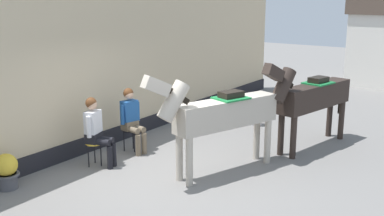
{
  "coord_description": "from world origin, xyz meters",
  "views": [
    {
      "loc": [
        4.93,
        -6.44,
        3.36
      ],
      "look_at": [
        -0.4,
        1.2,
        1.05
      ],
      "focal_mm": 43.74,
      "sensor_mm": 36.0,
      "label": 1
    }
  ],
  "objects_px": {
    "flower_planter_near": "(6,171)",
    "spare_stool_white": "(257,110)",
    "seated_visitor_near": "(96,128)",
    "saddled_horse_near": "(221,114)",
    "saddled_horse_far": "(312,97)",
    "seated_visitor_far": "(131,117)"
  },
  "relations": [
    {
      "from": "seated_visitor_near",
      "to": "saddled_horse_near",
      "type": "height_order",
      "value": "saddled_horse_near"
    },
    {
      "from": "seated_visitor_far",
      "to": "spare_stool_white",
      "type": "height_order",
      "value": "seated_visitor_far"
    },
    {
      "from": "saddled_horse_near",
      "to": "spare_stool_white",
      "type": "bearing_deg",
      "value": 105.95
    },
    {
      "from": "seated_visitor_far",
      "to": "saddled_horse_near",
      "type": "distance_m",
      "value": 2.25
    },
    {
      "from": "saddled_horse_near",
      "to": "saddled_horse_far",
      "type": "bearing_deg",
      "value": 70.76
    },
    {
      "from": "seated_visitor_near",
      "to": "flower_planter_near",
      "type": "bearing_deg",
      "value": -105.61
    },
    {
      "from": "seated_visitor_near",
      "to": "saddled_horse_far",
      "type": "xyz_separation_m",
      "value": [
        3.03,
        3.48,
        0.38
      ]
    },
    {
      "from": "seated_visitor_far",
      "to": "saddled_horse_far",
      "type": "xyz_separation_m",
      "value": [
        3.05,
        2.44,
        0.38
      ]
    },
    {
      "from": "seated_visitor_near",
      "to": "spare_stool_white",
      "type": "height_order",
      "value": "seated_visitor_near"
    },
    {
      "from": "flower_planter_near",
      "to": "spare_stool_white",
      "type": "relative_size",
      "value": 1.39
    },
    {
      "from": "seated_visitor_far",
      "to": "saddled_horse_near",
      "type": "xyz_separation_m",
      "value": [
        2.21,
        0.04,
        0.38
      ]
    },
    {
      "from": "saddled_horse_near",
      "to": "saddled_horse_far",
      "type": "relative_size",
      "value": 0.97
    },
    {
      "from": "saddled_horse_near",
      "to": "flower_planter_near",
      "type": "distance_m",
      "value": 3.95
    },
    {
      "from": "seated_visitor_far",
      "to": "seated_visitor_near",
      "type": "bearing_deg",
      "value": -89.06
    },
    {
      "from": "seated_visitor_far",
      "to": "flower_planter_near",
      "type": "height_order",
      "value": "seated_visitor_far"
    },
    {
      "from": "seated_visitor_near",
      "to": "seated_visitor_far",
      "type": "relative_size",
      "value": 1.0
    },
    {
      "from": "saddled_horse_near",
      "to": "flower_planter_near",
      "type": "bearing_deg",
      "value": -133.78
    },
    {
      "from": "seated_visitor_far",
      "to": "spare_stool_white",
      "type": "relative_size",
      "value": 3.02
    },
    {
      "from": "flower_planter_near",
      "to": "seated_visitor_far",
      "type": "bearing_deg",
      "value": 80.51
    },
    {
      "from": "flower_planter_near",
      "to": "seated_visitor_near",
      "type": "bearing_deg",
      "value": 74.39
    },
    {
      "from": "saddled_horse_far",
      "to": "spare_stool_white",
      "type": "bearing_deg",
      "value": 152.06
    },
    {
      "from": "seated_visitor_near",
      "to": "spare_stool_white",
      "type": "bearing_deg",
      "value": 74.33
    }
  ]
}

